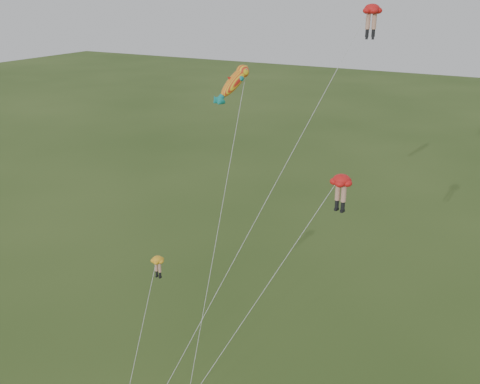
% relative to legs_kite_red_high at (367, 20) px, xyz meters
% --- Properties ---
extents(ground, '(300.00, 300.00, 0.00)m').
position_rel_legs_kite_red_high_xyz_m(ground, '(-7.23, -12.70, -22.44)').
color(ground, '#2D4619').
rests_on(ground, ground).
extents(legs_kite_red_high, '(8.24, 16.32, 23.48)m').
position_rel_legs_kite_red_high_xyz_m(legs_kite_red_high, '(0.00, 0.00, 0.00)').
color(legs_kite_red_high, red).
rests_on(legs_kite_red_high, ground).
extents(legs_kite_red_mid, '(7.67, 8.03, 14.41)m').
position_rel_legs_kite_red_high_xyz_m(legs_kite_red_mid, '(1.34, -8.06, -8.80)').
color(legs_kite_red_mid, red).
rests_on(legs_kite_red_mid, ground).
extents(legs_kite_yellow, '(1.14, 5.42, 8.26)m').
position_rel_legs_kite_red_high_xyz_m(legs_kite_yellow, '(-9.15, -12.00, -14.94)').
color(legs_kite_yellow, '#F4A81F').
rests_on(legs_kite_yellow, ground).
extents(fish_kite, '(2.12, 9.56, 20.02)m').
position_rel_legs_kite_red_high_xyz_m(fish_kite, '(-6.75, -5.80, -3.79)').
color(fish_kite, yellow).
rests_on(fish_kite, ground).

